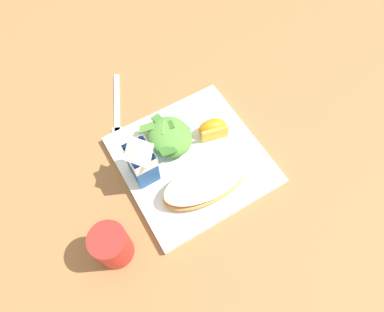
{
  "coord_description": "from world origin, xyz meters",
  "views": [
    {
      "loc": [
        -0.28,
        0.17,
        0.64
      ],
      "look_at": [
        0.0,
        0.0,
        0.03
      ],
      "focal_mm": 32.2,
      "sensor_mm": 36.0,
      "label": 1
    }
  ],
  "objects_px": {
    "milk_carton": "(141,160)",
    "cheesy_pizza_bread": "(204,185)",
    "white_plate": "(192,160)",
    "metal_fork": "(117,112)",
    "green_salad_pile": "(170,137)",
    "orange_wedge_front": "(213,128)",
    "drinking_red_cup": "(112,246)"
  },
  "relations": [
    {
      "from": "milk_carton",
      "to": "cheesy_pizza_bread",
      "type": "bearing_deg",
      "value": -136.46
    },
    {
      "from": "white_plate",
      "to": "cheesy_pizza_bread",
      "type": "relative_size",
      "value": 1.58
    },
    {
      "from": "milk_carton",
      "to": "metal_fork",
      "type": "height_order",
      "value": "milk_carton"
    },
    {
      "from": "white_plate",
      "to": "metal_fork",
      "type": "relative_size",
      "value": 1.57
    },
    {
      "from": "milk_carton",
      "to": "metal_fork",
      "type": "xyz_separation_m",
      "value": [
        0.17,
        -0.02,
        -0.07
      ]
    },
    {
      "from": "green_salad_pile",
      "to": "metal_fork",
      "type": "bearing_deg",
      "value": 24.51
    },
    {
      "from": "milk_carton",
      "to": "green_salad_pile",
      "type": "bearing_deg",
      "value": -64.34
    },
    {
      "from": "metal_fork",
      "to": "cheesy_pizza_bread",
      "type": "bearing_deg",
      "value": -165.7
    },
    {
      "from": "cheesy_pizza_bread",
      "to": "orange_wedge_front",
      "type": "bearing_deg",
      "value": -39.94
    },
    {
      "from": "cheesy_pizza_bread",
      "to": "milk_carton",
      "type": "bearing_deg",
      "value": 43.54
    },
    {
      "from": "green_salad_pile",
      "to": "orange_wedge_front",
      "type": "xyz_separation_m",
      "value": [
        -0.03,
        -0.09,
        -0.0
      ]
    },
    {
      "from": "drinking_red_cup",
      "to": "cheesy_pizza_bread",
      "type": "bearing_deg",
      "value": -84.52
    },
    {
      "from": "cheesy_pizza_bread",
      "to": "orange_wedge_front",
      "type": "distance_m",
      "value": 0.13
    },
    {
      "from": "cheesy_pizza_bread",
      "to": "orange_wedge_front",
      "type": "height_order",
      "value": "orange_wedge_front"
    },
    {
      "from": "drinking_red_cup",
      "to": "milk_carton",
      "type": "bearing_deg",
      "value": -46.86
    },
    {
      "from": "metal_fork",
      "to": "drinking_red_cup",
      "type": "relative_size",
      "value": 1.98
    },
    {
      "from": "green_salad_pile",
      "to": "milk_carton",
      "type": "relative_size",
      "value": 0.98
    },
    {
      "from": "green_salad_pile",
      "to": "metal_fork",
      "type": "relative_size",
      "value": 0.61
    },
    {
      "from": "white_plate",
      "to": "green_salad_pile",
      "type": "distance_m",
      "value": 0.07
    },
    {
      "from": "orange_wedge_front",
      "to": "metal_fork",
      "type": "relative_size",
      "value": 0.37
    },
    {
      "from": "green_salad_pile",
      "to": "drinking_red_cup",
      "type": "xyz_separation_m",
      "value": [
        -0.15,
        0.19,
        0.01
      ]
    },
    {
      "from": "white_plate",
      "to": "milk_carton",
      "type": "relative_size",
      "value": 2.55
    },
    {
      "from": "green_salad_pile",
      "to": "orange_wedge_front",
      "type": "distance_m",
      "value": 0.09
    },
    {
      "from": "metal_fork",
      "to": "milk_carton",
      "type": "bearing_deg",
      "value": 174.38
    },
    {
      "from": "cheesy_pizza_bread",
      "to": "milk_carton",
      "type": "xyz_separation_m",
      "value": [
        0.09,
        0.08,
        0.04
      ]
    },
    {
      "from": "white_plate",
      "to": "orange_wedge_front",
      "type": "xyz_separation_m",
      "value": [
        0.03,
        -0.07,
        0.03
      ]
    },
    {
      "from": "orange_wedge_front",
      "to": "cheesy_pizza_bread",
      "type": "bearing_deg",
      "value": 140.06
    },
    {
      "from": "white_plate",
      "to": "drinking_red_cup",
      "type": "height_order",
      "value": "drinking_red_cup"
    },
    {
      "from": "white_plate",
      "to": "green_salad_pile",
      "type": "xyz_separation_m",
      "value": [
        0.06,
        0.02,
        0.03
      ]
    },
    {
      "from": "milk_carton",
      "to": "drinking_red_cup",
      "type": "xyz_separation_m",
      "value": [
        -0.11,
        0.12,
        -0.03
      ]
    },
    {
      "from": "milk_carton",
      "to": "drinking_red_cup",
      "type": "relative_size",
      "value": 1.22
    },
    {
      "from": "white_plate",
      "to": "drinking_red_cup",
      "type": "bearing_deg",
      "value": 112.42
    }
  ]
}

